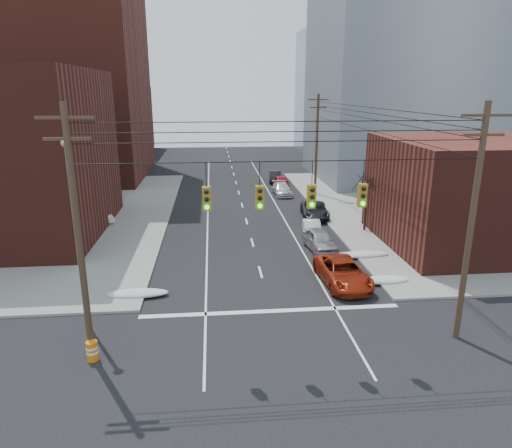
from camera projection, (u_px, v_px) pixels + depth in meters
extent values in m
plane|color=black|center=(292.00, 386.00, 18.27)|extent=(160.00, 160.00, 0.00)
cube|color=gray|center=(508.00, 205.00, 46.50)|extent=(40.00, 40.00, 0.15)
cube|color=maroon|center=(43.00, 60.00, 57.65)|extent=(24.00, 20.00, 30.00)
cube|color=#511E18|center=(87.00, 120.00, 84.84)|extent=(22.00, 18.00, 12.00)
cube|color=gray|center=(404.00, 81.00, 58.75)|extent=(22.00, 20.00, 25.00)
cube|color=gray|center=(357.00, 92.00, 84.18)|extent=(20.00, 18.00, 22.00)
cube|color=#511E18|center=(494.00, 193.00, 34.06)|extent=(16.00, 12.00, 8.00)
cylinder|color=#473323|center=(79.00, 239.00, 18.80)|extent=(0.28, 0.28, 11.00)
cube|color=#473323|center=(65.00, 118.00, 17.41)|extent=(2.20, 0.12, 0.12)
cube|color=#473323|center=(67.00, 139.00, 17.64)|extent=(1.80, 0.12, 0.12)
cylinder|color=#473323|center=(471.00, 228.00, 20.35)|extent=(0.28, 0.28, 11.00)
cube|color=#473323|center=(487.00, 115.00, 18.97)|extent=(2.20, 0.12, 0.12)
cube|color=#473323|center=(484.00, 135.00, 19.19)|extent=(1.80, 0.12, 0.12)
cylinder|color=#473323|center=(317.00, 146.00, 49.95)|extent=(0.28, 0.28, 11.00)
cube|color=#473323|center=(318.00, 100.00, 48.56)|extent=(2.20, 0.12, 0.12)
cube|color=#473323|center=(318.00, 107.00, 48.79)|extent=(1.80, 0.12, 0.12)
cylinder|color=black|center=(284.00, 161.00, 18.70)|extent=(17.00, 0.04, 0.04)
cylinder|color=black|center=(206.00, 175.00, 18.55)|extent=(0.03, 0.03, 1.00)
cube|color=olive|center=(207.00, 199.00, 18.83)|extent=(0.35, 0.30, 1.00)
sphere|color=black|center=(206.00, 192.00, 18.58)|extent=(0.20, 0.20, 0.20)
sphere|color=black|center=(207.00, 200.00, 18.67)|extent=(0.20, 0.20, 0.20)
sphere|color=#0CE526|center=(207.00, 207.00, 18.76)|extent=(0.20, 0.20, 0.20)
cylinder|color=black|center=(260.00, 174.00, 18.75)|extent=(0.03, 0.03, 1.00)
cube|color=olive|center=(260.00, 197.00, 19.03)|extent=(0.35, 0.30, 1.00)
sphere|color=black|center=(260.00, 191.00, 18.78)|extent=(0.20, 0.20, 0.20)
sphere|color=black|center=(260.00, 198.00, 18.87)|extent=(0.20, 0.20, 0.20)
sphere|color=#0CE526|center=(260.00, 206.00, 18.96)|extent=(0.20, 0.20, 0.20)
cylinder|color=black|center=(312.00, 173.00, 18.95)|extent=(0.03, 0.03, 1.00)
cube|color=olive|center=(311.00, 196.00, 19.23)|extent=(0.35, 0.30, 1.00)
sphere|color=black|center=(313.00, 190.00, 18.98)|extent=(0.20, 0.20, 0.20)
sphere|color=black|center=(312.00, 197.00, 19.07)|extent=(0.20, 0.20, 0.20)
sphere|color=#0CE526|center=(312.00, 205.00, 19.16)|extent=(0.20, 0.20, 0.20)
cylinder|color=black|center=(364.00, 172.00, 19.15)|extent=(0.03, 0.03, 1.00)
cube|color=olive|center=(362.00, 195.00, 19.43)|extent=(0.35, 0.30, 1.00)
sphere|color=black|center=(364.00, 189.00, 19.18)|extent=(0.20, 0.20, 0.20)
sphere|color=black|center=(363.00, 196.00, 19.27)|extent=(0.20, 0.20, 0.20)
sphere|color=#0CE526|center=(363.00, 203.00, 19.36)|extent=(0.20, 0.20, 0.20)
cylinder|color=gray|center=(77.00, 240.00, 21.85)|extent=(0.18, 0.18, 9.00)
sphere|color=gray|center=(66.00, 143.00, 20.55)|extent=(0.44, 0.44, 0.44)
cylinder|color=black|center=(365.00, 211.00, 37.75)|extent=(0.20, 0.20, 3.50)
cylinder|color=black|center=(372.00, 183.00, 37.24)|extent=(0.27, 0.82, 1.19)
cylinder|color=black|center=(368.00, 181.00, 37.63)|extent=(1.17, 0.54, 1.38)
cylinder|color=black|center=(360.00, 181.00, 37.72)|extent=(1.44, 1.00, 1.48)
cylinder|color=black|center=(362.00, 184.00, 37.11)|extent=(0.17, 0.84, 1.19)
cylinder|color=black|center=(364.00, 184.00, 36.62)|extent=(0.82, 0.99, 1.40)
cylinder|color=black|center=(372.00, 184.00, 36.25)|extent=(1.74, 0.21, 1.43)
cylinder|color=black|center=(372.00, 184.00, 36.90)|extent=(0.48, 0.73, 1.20)
ellipsoid|color=silver|center=(138.00, 293.00, 26.12)|extent=(3.50, 1.08, 0.42)
ellipsoid|color=silver|center=(384.00, 280.00, 27.96)|extent=(3.00, 1.08, 0.42)
ellipsoid|color=silver|center=(361.00, 255.00, 32.25)|extent=(4.00, 1.08, 0.42)
imported|color=maroon|center=(343.00, 272.00, 27.74)|extent=(2.81, 5.54, 1.50)
imported|color=#A2A2A6|center=(320.00, 240.00, 33.63)|extent=(2.20, 4.57, 1.50)
imported|color=silver|center=(312.00, 229.00, 36.81)|extent=(1.79, 3.97, 1.26)
imported|color=black|center=(315.00, 210.00, 42.23)|extent=(2.88, 5.30, 1.41)
imported|color=silver|center=(282.00, 189.00, 51.34)|extent=(1.91, 4.57, 1.32)
imported|color=maroon|center=(281.00, 182.00, 54.59)|extent=(1.89, 4.44, 1.50)
imported|color=black|center=(275.00, 177.00, 58.60)|extent=(2.00, 4.36, 1.38)
imported|color=silver|center=(90.00, 218.00, 39.19)|extent=(4.18, 2.77, 1.30)
imported|color=#A4A4A8|center=(85.00, 212.00, 41.48)|extent=(4.81, 3.67, 1.21)
imported|color=black|center=(40.00, 221.00, 37.84)|extent=(5.82, 3.55, 1.58)
imported|color=silver|center=(78.00, 202.00, 44.47)|extent=(4.43, 3.07, 1.40)
cylinder|color=orange|center=(92.00, 351.00, 19.95)|extent=(0.56, 0.56, 0.90)
cylinder|color=white|center=(92.00, 347.00, 19.90)|extent=(0.57, 0.57, 0.11)
cylinder|color=white|center=(92.00, 352.00, 19.96)|extent=(0.57, 0.57, 0.11)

